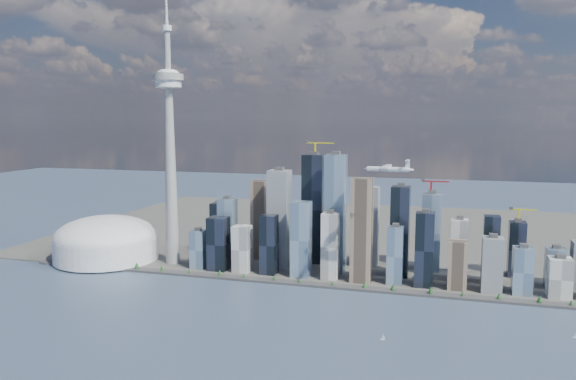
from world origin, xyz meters
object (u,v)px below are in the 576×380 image
(dome_stadium, at_px, (106,241))
(airplane, at_px, (388,169))
(sailboat_west, at_px, (383,338))
(needle_tower, at_px, (170,142))
(sailboat_east, at_px, (575,336))

(dome_stadium, distance_m, airplane, 592.42)
(dome_stadium, xyz_separation_m, sailboat_west, (572.37, -250.49, -36.40))
(needle_tower, relative_size, dome_stadium, 2.75)
(needle_tower, distance_m, dome_stadium, 241.40)
(needle_tower, height_order, sailboat_west, needle_tower)
(airplane, height_order, sailboat_east, airplane)
(airplane, distance_m, sailboat_east, 329.90)
(dome_stadium, relative_size, sailboat_west, 21.16)
(sailboat_west, bearing_deg, airplane, 95.25)
(needle_tower, bearing_deg, sailboat_west, -31.07)
(dome_stadium, height_order, sailboat_west, dome_stadium)
(dome_stadium, relative_size, sailboat_east, 22.96)
(needle_tower, relative_size, sailboat_west, 58.23)
(needle_tower, xyz_separation_m, sailboat_west, (432.37, -260.49, -232.81))
(needle_tower, xyz_separation_m, airplane, (418.99, -113.88, -29.96))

